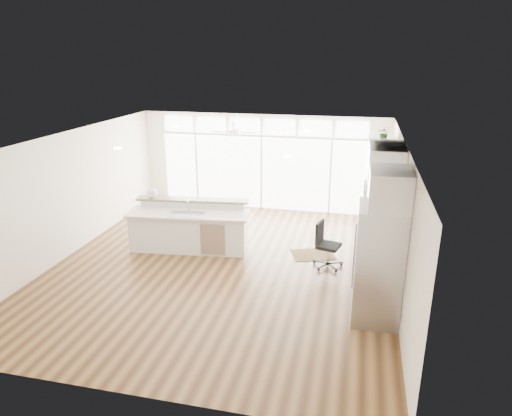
# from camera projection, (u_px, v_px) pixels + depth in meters

# --- Properties ---
(floor) EXTENTS (7.00, 8.00, 0.02)m
(floor) POSITION_uv_depth(u_px,v_px,m) (222.00, 266.00, 9.71)
(floor) COLOR #462B15
(floor) RESTS_ON ground
(ceiling) EXTENTS (7.00, 8.00, 0.02)m
(ceiling) POSITION_uv_depth(u_px,v_px,m) (219.00, 139.00, 8.84)
(ceiling) COLOR white
(ceiling) RESTS_ON wall_back
(wall_back) EXTENTS (7.00, 0.04, 2.70)m
(wall_back) POSITION_uv_depth(u_px,v_px,m) (262.00, 162.00, 12.97)
(wall_back) COLOR white
(wall_back) RESTS_ON floor
(wall_front) EXTENTS (7.00, 0.04, 2.70)m
(wall_front) POSITION_uv_depth(u_px,v_px,m) (125.00, 306.00, 5.58)
(wall_front) COLOR white
(wall_front) RESTS_ON floor
(wall_left) EXTENTS (0.04, 8.00, 2.70)m
(wall_left) POSITION_uv_depth(u_px,v_px,m) (68.00, 194.00, 10.01)
(wall_left) COLOR white
(wall_left) RESTS_ON floor
(wall_right) EXTENTS (0.04, 8.00, 2.70)m
(wall_right) POSITION_uv_depth(u_px,v_px,m) (400.00, 219.00, 8.53)
(wall_right) COLOR white
(wall_right) RESTS_ON floor
(glass_wall) EXTENTS (5.80, 0.06, 2.08)m
(glass_wall) POSITION_uv_depth(u_px,v_px,m) (262.00, 173.00, 13.01)
(glass_wall) COLOR white
(glass_wall) RESTS_ON wall_back
(transom_row) EXTENTS (5.90, 0.06, 0.40)m
(transom_row) POSITION_uv_depth(u_px,v_px,m) (262.00, 126.00, 12.58)
(transom_row) COLOR white
(transom_row) RESTS_ON wall_back
(desk_window) EXTENTS (0.04, 0.85, 0.85)m
(desk_window) POSITION_uv_depth(u_px,v_px,m) (398.00, 203.00, 8.75)
(desk_window) COLOR white
(desk_window) RESTS_ON wall_right
(ceiling_fan) EXTENTS (1.16, 1.16, 0.32)m
(ceiling_fan) POSITION_uv_depth(u_px,v_px,m) (233.00, 128.00, 11.60)
(ceiling_fan) COLOR silver
(ceiling_fan) RESTS_ON ceiling
(recessed_lights) EXTENTS (3.40, 3.00, 0.02)m
(recessed_lights) POSITION_uv_depth(u_px,v_px,m) (222.00, 139.00, 9.03)
(recessed_lights) COLOR white
(recessed_lights) RESTS_ON ceiling
(oven_cabinet) EXTENTS (0.64, 1.20, 2.50)m
(oven_cabinet) POSITION_uv_depth(u_px,v_px,m) (379.00, 195.00, 10.30)
(oven_cabinet) COLOR white
(oven_cabinet) RESTS_ON floor
(desk_nook) EXTENTS (0.72, 1.30, 0.76)m
(desk_nook) POSITION_uv_depth(u_px,v_px,m) (375.00, 257.00, 9.20)
(desk_nook) COLOR white
(desk_nook) RESTS_ON floor
(upper_cabinets) EXTENTS (0.64, 1.30, 0.64)m
(upper_cabinets) POSITION_uv_depth(u_px,v_px,m) (386.00, 162.00, 8.56)
(upper_cabinets) COLOR white
(upper_cabinets) RESTS_ON wall_right
(refrigerator) EXTENTS (0.76, 0.90, 2.00)m
(refrigerator) POSITION_uv_depth(u_px,v_px,m) (379.00, 264.00, 7.48)
(refrigerator) COLOR #A9A8AD
(refrigerator) RESTS_ON floor
(fridge_cabinet) EXTENTS (0.64, 0.90, 0.60)m
(fridge_cabinet) POSITION_uv_depth(u_px,v_px,m) (390.00, 188.00, 7.05)
(fridge_cabinet) COLOR white
(fridge_cabinet) RESTS_ON wall_right
(framed_photos) EXTENTS (0.06, 0.22, 0.80)m
(framed_photos) POSITION_uv_depth(u_px,v_px,m) (395.00, 201.00, 9.37)
(framed_photos) COLOR black
(framed_photos) RESTS_ON wall_right
(kitchen_island) EXTENTS (2.83, 1.33, 1.09)m
(kitchen_island) POSITION_uv_depth(u_px,v_px,m) (189.00, 227.00, 10.33)
(kitchen_island) COLOR white
(kitchen_island) RESTS_ON floor
(rug) EXTENTS (1.09, 0.93, 0.01)m
(rug) POSITION_uv_depth(u_px,v_px,m) (313.00, 255.00, 10.22)
(rug) COLOR #352411
(rug) RESTS_ON floor
(office_chair) EXTENTS (0.61, 0.58, 0.97)m
(office_chair) POSITION_uv_depth(u_px,v_px,m) (329.00, 245.00, 9.50)
(office_chair) COLOR black
(office_chair) RESTS_ON floor
(fishbowl) EXTENTS (0.25, 0.25, 0.24)m
(fishbowl) POSITION_uv_depth(u_px,v_px,m) (152.00, 193.00, 10.60)
(fishbowl) COLOR white
(fishbowl) RESTS_ON kitchen_island
(monitor) EXTENTS (0.09, 0.43, 0.36)m
(monitor) POSITION_uv_depth(u_px,v_px,m) (373.00, 231.00, 9.04)
(monitor) COLOR black
(monitor) RESTS_ON desk_nook
(keyboard) EXTENTS (0.17, 0.34, 0.02)m
(keyboard) POSITION_uv_depth(u_px,v_px,m) (364.00, 238.00, 9.13)
(keyboard) COLOR white
(keyboard) RESTS_ON desk_nook
(potted_plant) EXTENTS (0.31, 0.33, 0.23)m
(potted_plant) POSITION_uv_depth(u_px,v_px,m) (384.00, 135.00, 9.86)
(potted_plant) COLOR #2D5424
(potted_plant) RESTS_ON oven_cabinet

